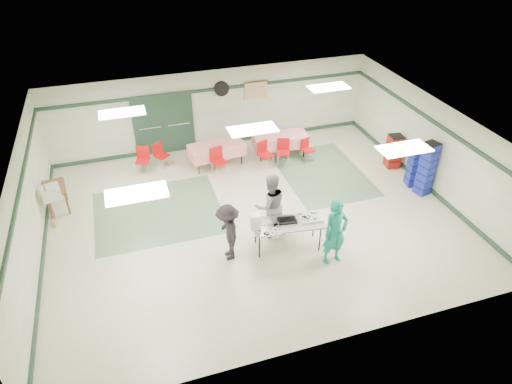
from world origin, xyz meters
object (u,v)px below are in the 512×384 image
object	(u,v)px
chair_c	(307,147)
chair_loose_a	(160,153)
chair_a	(283,149)
crate_stack_blue_b	(415,167)
chair_loose_b	(143,157)
volunteer_grey	(270,205)
office_printer	(51,193)
crate_stack_red	(394,151)
broom	(49,202)
printer_table	(55,190)
crate_stack_blue_a	(427,169)
chair_b	(264,152)
dining_table_b	(217,150)
chair_d	(218,158)
dining_table_a	(280,140)
volunteer_dark	(228,233)
serving_table	(288,224)
volunteer_teal	(335,233)

from	to	relation	value
chair_c	chair_loose_a	distance (m)	4.81
chair_a	crate_stack_blue_b	xyz separation A→B (m)	(3.33, -2.42, 0.09)
chair_loose_b	volunteer_grey	bearing A→B (deg)	-39.05
office_printer	crate_stack_red	bearing A→B (deg)	-11.77
chair_c	office_printer	size ratio (longest dim) A/B	1.67
chair_c	broom	size ratio (longest dim) A/B	0.56
printer_table	crate_stack_blue_a	bearing A→B (deg)	-20.60
chair_b	crate_stack_blue_b	distance (m)	4.68
dining_table_b	printer_table	xyz separation A→B (m)	(-4.88, -1.03, 0.07)
chair_b	chair_d	xyz separation A→B (m)	(-1.53, 0.01, 0.01)
volunteer_grey	broom	world-z (taller)	volunteer_grey
printer_table	dining_table_a	bearing A→B (deg)	1.10
chair_loose_a	broom	size ratio (longest dim) A/B	0.60
chair_b	chair_loose_b	world-z (taller)	chair_b
volunteer_dark	serving_table	bearing A→B (deg)	89.33
chair_loose_a	chair_loose_b	world-z (taller)	chair_loose_b
chair_d	office_printer	xyz separation A→B (m)	(-4.77, -1.05, 0.36)
crate_stack_red	broom	size ratio (longest dim) A/B	0.79
volunteer_dark	chair_b	distance (m)	4.49
dining_table_a	chair_c	bearing A→B (deg)	-33.64
chair_loose_a	chair_loose_b	distance (m)	0.58
dining_table_a	chair_b	size ratio (longest dim) A/B	2.07
dining_table_a	chair_loose_b	bearing A→B (deg)	-178.26
chair_a	chair_b	distance (m)	0.67
dining_table_b	dining_table_a	bearing A→B (deg)	-7.00
chair_loose_a	crate_stack_blue_b	xyz separation A→B (m)	(7.20, -3.45, 0.12)
chair_c	broom	xyz separation A→B (m)	(-7.87, -1.17, 0.25)
chair_loose_a	crate_stack_blue_b	size ratio (longest dim) A/B	0.66
volunteer_teal	chair_b	xyz separation A→B (m)	(-0.17, 4.79, -0.32)
volunteer_teal	printer_table	distance (m)	7.78
serving_table	chair_b	size ratio (longest dim) A/B	2.06
dining_table_a	chair_loose_b	size ratio (longest dim) A/B	2.10
crate_stack_blue_a	crate_stack_blue_b	size ratio (longest dim) A/B	1.33
chair_loose_b	chair_c	bearing A→B (deg)	7.69
dining_table_b	broom	size ratio (longest dim) A/B	1.33
chair_b	dining_table_b	bearing A→B (deg)	134.75
dining_table_b	office_printer	distance (m)	5.15
chair_c	crate_stack_blue_a	size ratio (longest dim) A/B	0.46
chair_loose_a	chair_loose_b	bearing A→B (deg)	163.35
volunteer_grey	printer_table	xyz separation A→B (m)	(-5.35, 2.85, -0.25)
chair_c	chair_d	bearing A→B (deg)	165.19
chair_d	printer_table	size ratio (longest dim) A/B	0.95
volunteer_teal	chair_loose_b	size ratio (longest dim) A/B	1.96
chair_a	chair_loose_a	xyz separation A→B (m)	(-3.87, 1.03, -0.03)
volunteer_teal	chair_loose_a	distance (m)	6.74
crate_stack_red	office_printer	xyz separation A→B (m)	(-10.30, 0.21, 0.38)
chair_a	serving_table	bearing A→B (deg)	-91.13
dining_table_a	dining_table_b	size ratio (longest dim) A/B	1.00
volunteer_grey	chair_b	bearing A→B (deg)	-110.26
serving_table	chair_loose_a	distance (m)	5.59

